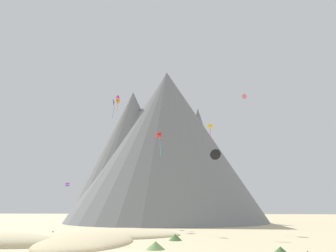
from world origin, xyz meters
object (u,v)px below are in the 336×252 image
kite_violet_low (67,185)px  kite_gold_mid (210,126)px  kite_magenta_high (118,98)px  bush_near_right (175,237)px  bush_low_patch (281,252)px  kite_red_mid (159,135)px  rock_massif (161,147)px  bush_far_left (53,234)px  bush_mid_center (156,245)px  kite_black_low (215,154)px  kite_indigo_high (114,102)px  kite_orange_high (118,101)px  kite_rainbow_high (244,96)px

kite_violet_low → kite_gold_mid: kite_gold_mid is taller
kite_violet_low → kite_magenta_high: bearing=101.8°
bush_near_right → kite_gold_mid: bearing=74.2°
bush_near_right → bush_low_patch: bush_low_patch is taller
kite_red_mid → bush_low_patch: bearing=78.6°
kite_magenta_high → bush_near_right: bearing=-36.7°
bush_low_patch → kite_magenta_high: size_ratio=0.48×
bush_low_patch → rock_massif: rock_massif is taller
bush_far_left → bush_mid_center: size_ratio=0.49×
bush_mid_center → kite_magenta_high: 64.58m
rock_massif → kite_violet_low: (-18.23, -32.32, -14.52)m
rock_massif → kite_gold_mid: bearing=-67.4°
kite_gold_mid → kite_magenta_high: size_ratio=0.82×
kite_black_low → bush_mid_center: bearing=-96.0°
bush_mid_center → kite_indigo_high: size_ratio=0.35×
bush_low_patch → bush_mid_center: bearing=157.1°
bush_near_right → kite_red_mid: kite_red_mid is taller
kite_red_mid → kite_orange_high: bearing=-88.3°
kite_red_mid → kite_violet_low: 26.26m
rock_massif → kite_orange_high: (-9.03, -24.36, 8.48)m
kite_violet_low → kite_indigo_high: bearing=112.4°
kite_magenta_high → kite_red_mid: bearing=-29.6°
bush_mid_center → kite_violet_low: (-26.05, 36.38, 9.31)m
bush_mid_center → kite_orange_high: 57.39m
bush_near_right → rock_massif: (-9.23, 58.50, 23.82)m
kite_black_low → bush_far_left: bearing=-154.0°
bush_low_patch → rock_massif: bearing=105.3°
kite_orange_high → kite_magenta_high: bearing=-88.6°
kite_rainbow_high → kite_violet_low: 52.59m
bush_low_patch → kite_magenta_high: kite_magenta_high is taller
kite_orange_high → kite_indigo_high: (-3.84, 9.86, 2.97)m
bush_far_left → kite_magenta_high: 50.86m
kite_red_mid → kite_black_low: bearing=103.4°
rock_massif → kite_indigo_high: bearing=-131.6°
kite_red_mid → kite_indigo_high: kite_indigo_high is taller
kite_rainbow_high → kite_magenta_high: kite_magenta_high is taller
rock_massif → kite_rainbow_high: bearing=-35.4°
bush_near_right → kite_violet_low: kite_violet_low is taller
bush_far_left → kite_violet_low: (-7.57, 22.25, 9.26)m
kite_violet_low → kite_red_mid: bearing=17.5°
bush_near_right → kite_magenta_high: 57.40m
bush_low_patch → kite_violet_low: 57.41m
bush_far_left → kite_gold_mid: size_ratio=0.25×
kite_red_mid → bush_mid_center: bearing=59.7°
bush_far_left → kite_black_low: 29.62m
bush_near_right → kite_orange_high: 50.42m
kite_black_low → kite_indigo_high: 51.00m
bush_far_left → rock_massif: rock_massif is taller
bush_low_patch → kite_orange_high: bearing=120.6°
rock_massif → kite_orange_high: rock_massif is taller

